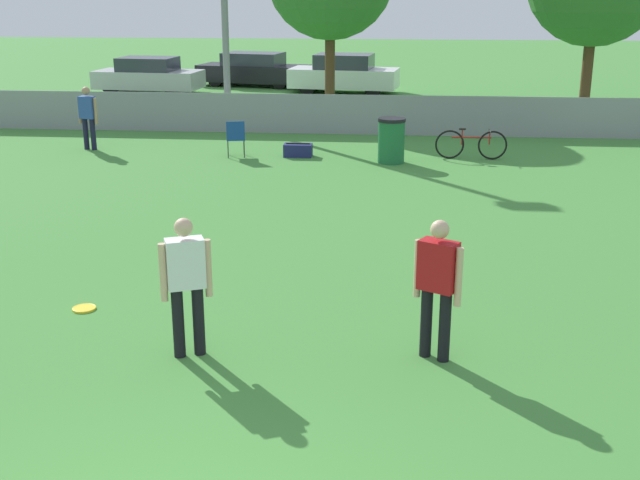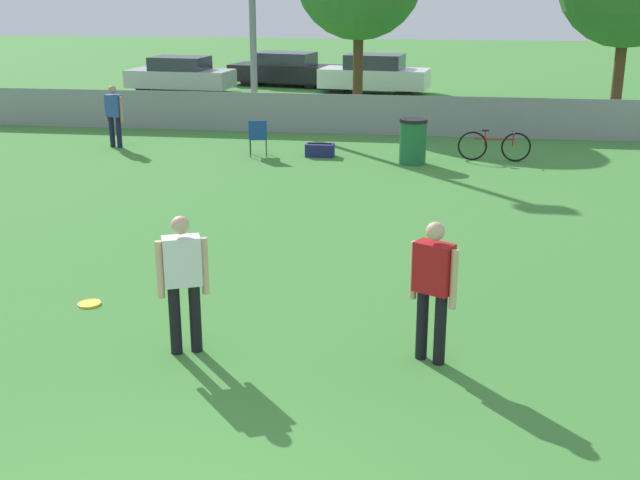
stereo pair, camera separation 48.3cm
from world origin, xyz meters
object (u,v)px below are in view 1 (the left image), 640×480
bicycle_sideline (471,144)px  parked_car_dark (254,70)px  folding_chair_sideline (236,136)px  parked_car_silver (149,76)px  trash_bin (391,140)px  frisbee_disc (84,308)px  player_thrower_red (437,281)px  player_receiver_white (186,278)px  spectator_in_blue (88,114)px  gear_bag_sideline (298,150)px  parked_car_white (344,74)px

bicycle_sideline → parked_car_dark: 16.04m
folding_chair_sideline → parked_car_silver: bearing=-75.8°
trash_bin → parked_car_dark: bearing=111.6°
frisbee_disc → folding_chair_sideline: 9.64m
player_thrower_red → folding_chair_sideline: bearing=141.1°
player_receiver_white → parked_car_dark: (-3.68, 25.16, -0.26)m
player_receiver_white → trash_bin: player_receiver_white is taller
spectator_in_blue → gear_bag_sideline: size_ratio=2.31×
spectator_in_blue → folding_chair_sideline: size_ratio=1.77×
parked_car_silver → trash_bin: bearing=-46.7°
gear_bag_sideline → player_receiver_white: bearing=-89.4°
player_thrower_red → folding_chair_sideline: size_ratio=1.80×
trash_bin → player_receiver_white: bearing=-101.5°
gear_bag_sideline → player_thrower_red: bearing=-75.3°
player_receiver_white → parked_car_dark: bearing=75.6°
bicycle_sideline → gear_bag_sideline: 4.15m
player_receiver_white → bicycle_sideline: bearing=47.3°
spectator_in_blue → folding_chair_sideline: (3.86, -0.58, -0.39)m
player_thrower_red → player_receiver_white: (-2.72, -0.18, 0.00)m
parked_car_silver → parked_car_dark: 4.52m
folding_chair_sideline → parked_car_dark: bearing=-93.6°
gear_bag_sideline → bicycle_sideline: bearing=1.1°
player_thrower_red → parked_car_silver: bearing=143.2°
gear_bag_sideline → parked_car_silver: 13.49m
trash_bin → gear_bag_sideline: bearing=167.5°
spectator_in_blue → gear_bag_sideline: (5.33, -0.36, -0.74)m
spectator_in_blue → player_receiver_white: bearing=129.2°
folding_chair_sideline → frisbee_disc: bearing=77.6°
bicycle_sideline → parked_car_silver: size_ratio=0.41×
bicycle_sideline → gear_bag_sideline: size_ratio=2.50×
parked_car_silver → parked_car_dark: (3.61, 2.73, -0.01)m
trash_bin → parked_car_white: bearing=98.7°
trash_bin → parked_car_white: (-1.95, 12.74, 0.19)m
player_thrower_red → gear_bag_sideline: player_thrower_red is taller
parked_car_dark → bicycle_sideline: bearing=-50.1°
spectator_in_blue → parked_car_dark: size_ratio=0.33×
parked_car_white → parked_car_dark: bearing=161.0°
trash_bin → parked_car_dark: parked_car_dark is taller
spectator_in_blue → trash_bin: (7.59, -0.86, -0.37)m
spectator_in_blue → bicycle_sideline: 9.50m
parked_car_silver → bicycle_sideline: bearing=-40.1°
player_receiver_white → gear_bag_sideline: player_receiver_white is taller
player_receiver_white → parked_car_white: 23.25m
folding_chair_sideline → parked_car_white: size_ratio=0.21×
frisbee_disc → parked_car_silver: 22.00m
spectator_in_blue → frisbee_disc: (3.77, -10.21, -0.88)m
player_receiver_white → parked_car_silver: bearing=85.3°
bicycle_sideline → frisbee_disc: bearing=-119.7°
folding_chair_sideline → gear_bag_sideline: bearing=176.6°
player_thrower_red → bicycle_sideline: bearing=112.1°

